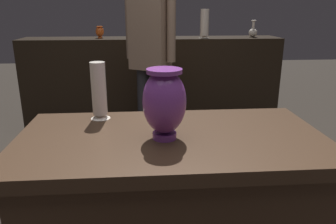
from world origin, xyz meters
The scene contains 9 objects.
display_plinth centered at (0.00, 0.00, 0.40)m, with size 1.20×0.64×0.80m.
back_display_shelf centered at (0.00, 2.20, 0.49)m, with size 2.60×0.40×0.99m.
vase_centerpiece centered at (-0.03, -0.03, 0.95)m, with size 0.16×0.16×0.27m.
vase_tall_behind centered at (-0.30, 0.23, 0.92)m, with size 0.09×0.09×0.25m.
shelf_vase_right centered at (0.52, 2.13, 1.13)m, with size 0.10×0.10×0.28m.
shelf_vase_center centered at (0.00, 2.26, 1.11)m, with size 0.09×0.09×0.26m.
shelf_vase_left centered at (-0.52, 2.21, 1.05)m, with size 0.08×0.08×0.11m.
shelf_vase_far_right centered at (1.04, 2.19, 1.05)m, with size 0.09×0.09×0.17m.
visitor_center_back centered at (-0.04, 1.57, 0.93)m, with size 0.40×0.33×1.58m.
Camera 1 is at (-0.11, -1.19, 1.27)m, focal length 35.05 mm.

